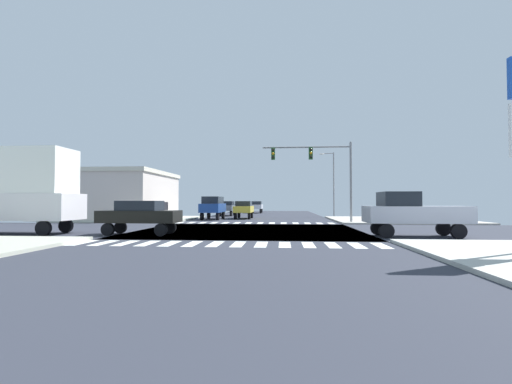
# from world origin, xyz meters

# --- Properties ---
(ground) EXTENTS (90.00, 90.00, 0.05)m
(ground) POSITION_xyz_m (0.00, 0.00, -0.03)
(ground) COLOR #2C2F3A
(sidewalk_corner_ne) EXTENTS (12.00, 12.00, 0.14)m
(sidewalk_corner_ne) POSITION_xyz_m (13.00, 12.00, 0.07)
(sidewalk_corner_ne) COLOR #B2ADA3
(sidewalk_corner_ne) RESTS_ON ground
(sidewalk_corner_nw) EXTENTS (12.00, 12.00, 0.14)m
(sidewalk_corner_nw) POSITION_xyz_m (-13.00, 12.00, 0.07)
(sidewalk_corner_nw) COLOR #ABB0A2
(sidewalk_corner_nw) RESTS_ON ground
(crosswalk_near) EXTENTS (13.50, 2.00, 0.01)m
(crosswalk_near) POSITION_xyz_m (-0.25, -7.30, 0.00)
(crosswalk_near) COLOR silver
(crosswalk_near) RESTS_ON ground
(crosswalk_far) EXTENTS (13.50, 2.00, 0.01)m
(crosswalk_far) POSITION_xyz_m (-0.25, 7.30, 0.00)
(crosswalk_far) COLOR silver
(crosswalk_far) RESTS_ON ground
(traffic_signal_mast) EXTENTS (7.55, 0.55, 6.89)m
(traffic_signal_mast) POSITION_xyz_m (5.04, 7.40, 5.12)
(traffic_signal_mast) COLOR gray
(traffic_signal_mast) RESTS_ON ground
(street_lamp) EXTENTS (1.78, 0.32, 7.75)m
(street_lamp) POSITION_xyz_m (8.05, 19.79, 4.65)
(street_lamp) COLOR gray
(street_lamp) RESTS_ON ground
(bank_building) EXTENTS (13.15, 10.90, 5.00)m
(bank_building) POSITION_xyz_m (-16.03, 13.17, 2.51)
(bank_building) COLOR beige
(bank_building) RESTS_ON ground
(sedan_nearside_1) EXTENTS (1.80, 4.30, 1.88)m
(sedan_nearside_1) POSITION_xyz_m (-2.00, 14.75, 1.12)
(sedan_nearside_1) COLOR black
(sedan_nearside_1) RESTS_ON ground
(pickup_farside_1) EXTENTS (5.10, 2.00, 2.35)m
(pickup_farside_1) POSITION_xyz_m (8.91, -3.50, 1.29)
(pickup_farside_1) COLOR black
(pickup_farside_1) RESTS_ON ground
(box_truck_crossing_1) EXTENTS (7.20, 2.40, 4.85)m
(box_truck_crossing_1) POSITION_xyz_m (-12.88, -3.50, 2.56)
(box_truck_crossing_1) COLOR black
(box_truck_crossing_1) RESTS_ON ground
(sedan_queued_2) EXTENTS (1.80, 4.30, 1.88)m
(sedan_queued_2) POSITION_xyz_m (-5.00, 35.98, 1.12)
(sedan_queued_2) COLOR black
(sedan_queued_2) RESTS_ON ground
(sedan_leading_3) EXTENTS (1.80, 4.30, 1.88)m
(sedan_leading_3) POSITION_xyz_m (-5.00, 22.07, 1.12)
(sedan_leading_3) COLOR black
(sedan_leading_3) RESTS_ON ground
(sedan_trailing_4) EXTENTS (4.30, 1.80, 1.88)m
(sedan_trailing_4) POSITION_xyz_m (-5.73, -3.50, 1.12)
(sedan_trailing_4) COLOR black
(sedan_trailing_4) RESTS_ON ground
(suv_middle_1) EXTENTS (1.96, 4.60, 2.34)m
(suv_middle_1) POSITION_xyz_m (-5.00, 12.94, 1.39)
(suv_middle_1) COLOR black
(suv_middle_1) RESTS_ON ground
(sedan_outer_5) EXTENTS (1.80, 4.30, 1.88)m
(sedan_outer_5) POSITION_xyz_m (-2.00, 32.87, 1.12)
(sedan_outer_5) COLOR black
(sedan_outer_5) RESTS_ON ground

